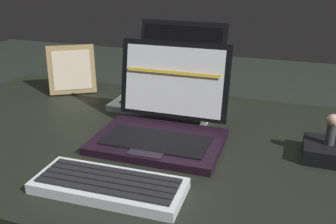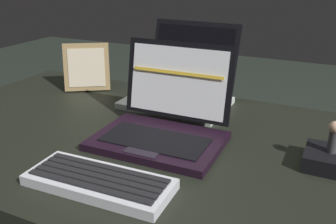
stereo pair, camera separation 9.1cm
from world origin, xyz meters
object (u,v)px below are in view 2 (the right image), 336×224
Objects in this scene: external_keyboard at (99,182)px; photo_frame at (87,67)px; laptop_front at (164,122)px; figurine_stand at (330,160)px; laptop_rear at (181,87)px; figurine at (334,135)px.

photo_frame reaches higher than external_keyboard.
photo_frame is at bearing 128.70° from external_keyboard.
figurine_stand is (0.39, 0.03, -0.03)m from laptop_front.
laptop_front is 0.28m from laptop_rear.
figurine is (0.46, -0.24, 0.03)m from laptop_rear.
laptop_front is 0.26m from external_keyboard.
photo_frame is 1.52× the size of figurine_stand.
figurine is at bearing 34.67° from external_keyboard.
photo_frame is (-0.40, 0.50, 0.07)m from external_keyboard.
figurine is at bearing -14.73° from photo_frame.
laptop_front is at bearing -30.06° from photo_frame.
photo_frame is at bearing 165.27° from figurine_stand.
laptop_rear is at bearing 4.90° from photo_frame.
laptop_rear is 0.35m from photo_frame.
external_keyboard is 0.64m from photo_frame.
laptop_rear is 0.52m from figurine.
photo_frame is at bearing -175.10° from laptop_rear.
photo_frame is at bearing 149.94° from laptop_front.
figurine_stand is at bearing 0.00° from figurine.
laptop_rear reaches higher than photo_frame.
laptop_rear is at bearing 152.31° from figurine_stand.
figurine_stand reaches higher than external_keyboard.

